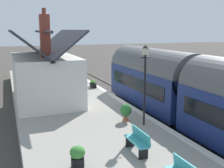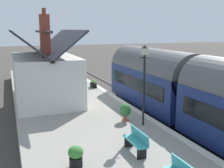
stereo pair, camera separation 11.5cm
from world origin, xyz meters
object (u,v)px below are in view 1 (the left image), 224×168
bench_mid_platform (61,75)px  planter_under_sign (78,156)px  planter_edge_near (79,78)px  station_building (45,76)px  lamp_post_platform (145,71)px  train (193,94)px  planter_corner_building (93,84)px  planter_bench_left (126,112)px  bench_near_building (138,140)px  planter_by_door (80,84)px  bench_by_lamp (57,71)px  planter_bench_right (78,88)px

bench_mid_platform → planter_under_sign: 16.46m
planter_edge_near → planter_under_sign: size_ratio=1.17×
station_building → lamp_post_platform: (-6.64, -3.76, 1.09)m
train → planter_under_sign: bearing=111.9°
planter_corner_building → planter_bench_left: bearing=173.8°
planter_bench_left → planter_under_sign: bearing=136.6°
planter_bench_left → planter_corner_building: 8.40m
station_building → bench_near_building: (-9.19, -2.13, -1.13)m
bench_near_building → station_building: bearing=13.1°
planter_by_door → planter_corner_building: (0.04, -1.11, -0.10)m
bench_by_lamp → planter_edge_near: bearing=-169.1°
station_building → bench_by_lamp: (9.61, -2.46, -1.13)m
planter_bench_right → lamp_post_platform: lamp_post_platform is taller
station_building → planter_by_door: 4.11m
station_building → planter_bench_left: 6.69m
station_building → planter_bench_left: station_building is taller
bench_by_lamp → lamp_post_platform: (-16.25, -1.29, 2.22)m
train → planter_edge_near: bearing=15.8°
station_building → bench_mid_platform: size_ratio=5.19×
station_building → planter_bench_right: size_ratio=8.21×
station_building → planter_edge_near: bearing=-37.4°
bench_near_building → planter_bench_right: 10.80m
train → lamp_post_platform: size_ratio=4.26×
lamp_post_platform → station_building: bearing=29.5°
bench_by_lamp → planter_bench_left: (-15.38, -0.73, 0.01)m
planter_under_sign → planter_corner_building: planter_under_sign is taller
station_building → planter_edge_near: (4.51, -3.45, -1.16)m
planter_by_door → lamp_post_platform: 9.49m
bench_by_lamp → lamp_post_platform: 16.45m
planter_under_sign → lamp_post_platform: lamp_post_platform is taller
bench_near_building → planter_bench_left: size_ratio=1.57×
station_building → lamp_post_platform: size_ratio=1.89×
planter_under_sign → planter_by_door: bearing=-15.3°
planter_edge_near → planter_bench_right: bearing=163.7°
planter_by_door → station_building: bearing=130.3°
planter_edge_near → lamp_post_platform: 11.38m
station_building → bench_mid_platform: 7.29m
lamp_post_platform → planter_edge_near: bearing=1.6°
train → planter_bench_left: 3.62m
bench_mid_platform → planter_by_door: bearing=-171.7°
planter_edge_near → lamp_post_platform: bearing=-178.4°
planter_under_sign → planter_bench_left: 5.05m
bench_mid_platform → planter_bench_right: bench_mid_platform is taller
planter_under_sign → planter_bench_left: (3.67, -3.47, 0.08)m
bench_near_building → train: bearing=-60.6°
train → lamp_post_platform: 3.19m
bench_mid_platform → planter_edge_near: (-2.29, -1.08, -0.02)m
planter_bench_right → planter_corner_building: 1.80m
bench_near_building → lamp_post_platform: 3.75m
bench_by_lamp → planter_corner_building: bearing=-166.9°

